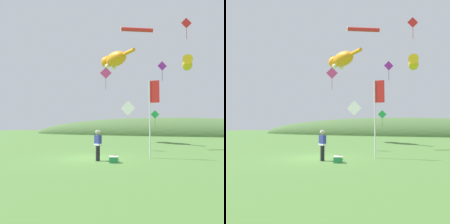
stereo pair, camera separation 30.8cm
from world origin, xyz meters
The scene contains 14 objects.
ground_plane centered at (0.00, 0.00, 0.00)m, with size 120.00×120.00×0.00m, color #477033.
distant_hill_ridge centered at (0.00, 32.55, 0.00)m, with size 59.01×10.00×7.10m.
festival_attendant centered at (0.84, -0.78, 0.95)m, with size 0.49×0.42×1.77m.
kite_spool centered at (1.57, 0.19, 0.13)m, with size 0.12×0.27×0.27m.
picnic_cooler centered at (1.91, -1.07, 0.18)m, with size 0.57×0.46×0.36m.
festival_banner_pole centered at (3.65, 1.26, 3.22)m, with size 0.66×0.08×4.92m.
kite_giant_cat centered at (-2.68, 12.19, 9.97)m, with size 5.31×4.48×1.96m.
kite_fish_windsock centered at (5.80, 4.51, 6.62)m, with size 0.78×2.61×0.80m.
kite_tube_streamer centered at (1.35, 7.02, 10.97)m, with size 2.93×1.67×0.44m.
kite_diamond_green centered at (2.20, 12.26, 3.23)m, with size 0.92×0.36×1.87m.
kite_diamond_white centered at (1.05, 5.04, 3.45)m, with size 1.26×0.11×2.17m.
kite_diamond_pink centered at (-0.67, 4.36, 6.40)m, with size 0.94×0.33×1.88m.
kite_diamond_red centered at (5.78, 5.69, 10.27)m, with size 0.82×0.34×1.77m.
kite_diamond_violet centered at (3.65, 7.13, 7.32)m, with size 0.77×0.42×1.77m.
Camera 2 is at (6.16, -12.38, 2.08)m, focal length 35.00 mm.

